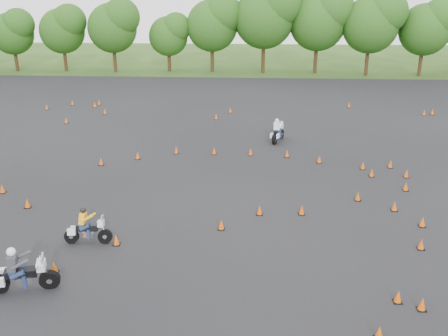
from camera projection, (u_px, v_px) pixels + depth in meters
name	position (u px, v px, depth m)	size (l,w,h in m)	color
ground	(219.00, 222.00, 23.17)	(140.00, 140.00, 0.00)	#2D5119
asphalt_pad	(226.00, 175.00, 28.78)	(62.00, 62.00, 0.00)	black
treeline	(277.00, 38.00, 54.14)	(87.14, 32.52, 11.14)	#264F16
traffic_cones	(239.00, 169.00, 29.14)	(35.99, 32.91, 0.45)	#DB4F09
rider_grey	(23.00, 267.00, 17.76)	(2.48, 0.76, 1.92)	#3A3B41
rider_yellow	(87.00, 227.00, 21.02)	(2.04, 0.63, 1.58)	#FFA816
rider_white	(278.00, 130.00, 34.57)	(2.15, 0.66, 1.66)	white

